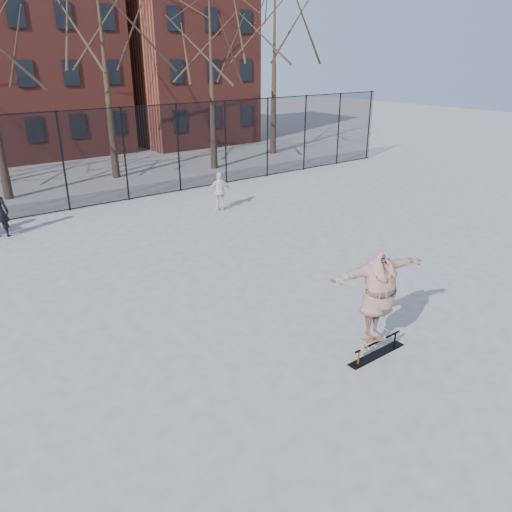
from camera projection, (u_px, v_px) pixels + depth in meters
ground at (309, 327)px, 11.81m from camera, size 100.00×100.00×0.00m
skate_rail at (377, 349)px, 10.66m from camera, size 1.58×0.24×0.35m
skateboard at (374, 341)px, 10.48m from camera, size 0.77×0.18×0.09m
skater at (378, 299)px, 10.11m from camera, size 2.40×0.94×1.90m
bystander_white at (220, 192)px, 20.34m from camera, size 1.00×0.74×1.58m
fence at (97, 157)px, 20.64m from camera, size 34.03×0.07×4.00m
tree_row at (42, 20)px, 21.58m from camera, size 33.66×7.46×10.67m
rowhouses at (19, 53)px, 29.15m from camera, size 29.00×7.00×13.00m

